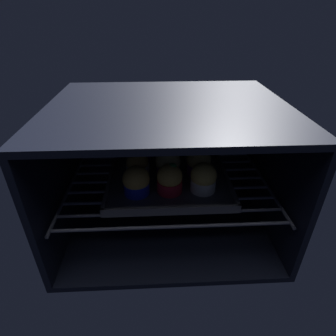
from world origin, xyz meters
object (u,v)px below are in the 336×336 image
Objects in this scene: muffin_row1_col1 at (168,163)px; muffin_row2_col2 at (195,149)px; muffin_row0_col2 at (203,178)px; muffin_row2_col1 at (167,149)px; muffin_row0_col1 at (171,179)px; muffin_row0_col0 at (136,182)px; muffin_row1_col2 at (199,162)px; muffin_row1_col0 at (138,165)px; baking_tray at (168,176)px; muffin_row2_col0 at (140,149)px.

muffin_row2_col2 is at bearing 45.36° from muffin_row1_col1.
muffin_row0_col2 is 18.38cm from muffin_row2_col1.
muffin_row1_col1 is 12.31cm from muffin_row2_col2.
muffin_row1_col1 reaches higher than muffin_row0_col1.
muffin_row1_col1 is at bearing 45.52° from muffin_row0_col0.
muffin_row1_col0 is at bearing 179.65° from muffin_row1_col2.
muffin_row1_col2 is at bearing 1.23° from baking_tray.
muffin_row0_col0 is at bearing -134.56° from muffin_row2_col2.
muffin_row1_col1 is 1.06× the size of muffin_row1_col2.
muffin_row1_col1 is 1.04× the size of muffin_row2_col1.
baking_tray is at bearing -1.94° from muffin_row1_col0.
muffin_row2_col2 is (16.61, 0.10, -0.32)cm from muffin_row2_col0.
muffin_row0_col2 is (8.24, 0.11, -0.04)cm from muffin_row0_col1.
muffin_row0_col1 is (8.62, 0.36, 0.21)cm from muffin_row0_col0.
muffin_row0_col0 is 0.92× the size of muffin_row2_col0.
muffin_row0_col2 is 23.45cm from muffin_row2_col0.
muffin_row0_col1 is 8.24cm from muffin_row0_col2.
baking_tray is at bearing -46.89° from muffin_row2_col0.
muffin_row0_col1 is at bearing -87.83° from baking_tray.
muffin_row1_col0 is (-8.74, 8.49, -0.56)cm from muffin_row0_col1.
muffin_row1_col1 is (-0.33, 8.08, 0.02)cm from muffin_row0_col1.
muffin_row0_col0 is 0.92× the size of muffin_row1_col1.
muffin_row2_col2 is at bearing 2.54° from muffin_row2_col1.
baking_tray is 3.98× the size of muffin_row1_col1.
muffin_row1_col2 is at bearing -43.96° from muffin_row2_col1.
muffin_row1_col0 reaches higher than baking_tray.
muffin_row1_col2 is 0.94× the size of muffin_row2_col0.
muffin_row1_col1 is at bearing -2.84° from muffin_row1_col0.
muffin_row2_col1 is (8.14, -0.28, 0.05)cm from muffin_row2_col0.
muffin_row0_col1 is at bearing -89.45° from muffin_row2_col1.
baking_tray is at bearing 80.43° from muffin_row1_col1.
muffin_row0_col0 is at bearing -89.25° from muffin_row1_col0.
muffin_row1_col2 is at bearing 2.10° from muffin_row1_col1.
baking_tray is 12.79cm from muffin_row2_col2.
muffin_row1_col0 is (-16.98, 8.39, -0.52)cm from muffin_row0_col2.
muffin_row2_col0 reaches higher than muffin_row0_col1.
muffin_row1_col0 is 8.28cm from muffin_row2_col0.
muffin_row1_col0 is (-0.12, 8.86, -0.35)cm from muffin_row0_col0.
muffin_row2_col1 reaches higher than muffin_row1_col2.
muffin_row1_col1 is at bearing 92.36° from muffin_row0_col1.
muffin_row0_col0 is at bearing -177.59° from muffin_row0_col1.
muffin_row1_col1 is (-0.02, -0.13, 4.15)cm from baking_tray.
muffin_row1_col1 is at bearing -99.57° from baking_tray.
muffin_row0_col1 is 12.20cm from muffin_row1_col0.
muffin_row0_col0 is 11.83cm from muffin_row1_col1.
muffin_row1_col2 is at bearing 27.48° from muffin_row0_col0.
muffin_row2_col2 is (8.65, 8.75, -0.30)cm from muffin_row1_col1.
muffin_row2_col1 is (8.58, 7.96, 0.66)cm from muffin_row1_col0.
muffin_row0_col0 reaches higher than muffin_row1_col0.
muffin_row1_col2 is (8.52, 0.18, 4.11)cm from baking_tray.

